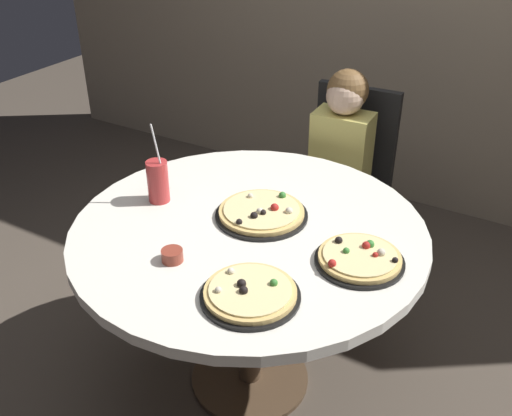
# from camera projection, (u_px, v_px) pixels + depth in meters

# --- Properties ---
(ground_plane) EXTENTS (8.00, 8.00, 0.00)m
(ground_plane) POSITION_uv_depth(u_px,v_px,m) (250.00, 379.00, 2.43)
(ground_plane) COLOR #4C4238
(dining_table) EXTENTS (1.25, 1.25, 0.75)m
(dining_table) POSITION_uv_depth(u_px,v_px,m) (249.00, 249.00, 2.09)
(dining_table) COLOR silver
(dining_table) RESTS_ON ground_plane
(chair_wooden) EXTENTS (0.42, 0.42, 0.95)m
(chair_wooden) POSITION_uv_depth(u_px,v_px,m) (346.00, 175.00, 2.85)
(chair_wooden) COLOR black
(chair_wooden) RESTS_ON ground_plane
(diner_child) EXTENTS (0.27, 0.42, 1.08)m
(diner_child) POSITION_uv_depth(u_px,v_px,m) (332.00, 200.00, 2.73)
(diner_child) COLOR #3F4766
(diner_child) RESTS_ON ground_plane
(pizza_veggie) EXTENTS (0.33, 0.33, 0.05)m
(pizza_veggie) POSITION_uv_depth(u_px,v_px,m) (262.00, 213.00, 2.09)
(pizza_veggie) COLOR black
(pizza_veggie) RESTS_ON dining_table
(pizza_cheese) EXTENTS (0.29, 0.29, 0.05)m
(pizza_cheese) POSITION_uv_depth(u_px,v_px,m) (360.00, 258.00, 1.85)
(pizza_cheese) COLOR black
(pizza_cheese) RESTS_ON dining_table
(pizza_pepperoni) EXTENTS (0.30, 0.30, 0.05)m
(pizza_pepperoni) POSITION_uv_depth(u_px,v_px,m) (250.00, 293.00, 1.70)
(pizza_pepperoni) COLOR black
(pizza_pepperoni) RESTS_ON dining_table
(soda_cup) EXTENTS (0.08, 0.08, 0.31)m
(soda_cup) POSITION_uv_depth(u_px,v_px,m) (158.00, 181.00, 2.16)
(soda_cup) COLOR #B73333
(soda_cup) RESTS_ON dining_table
(sauce_bowl) EXTENTS (0.07, 0.07, 0.04)m
(sauce_bowl) POSITION_uv_depth(u_px,v_px,m) (172.00, 255.00, 1.86)
(sauce_bowl) COLOR brown
(sauce_bowl) RESTS_ON dining_table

